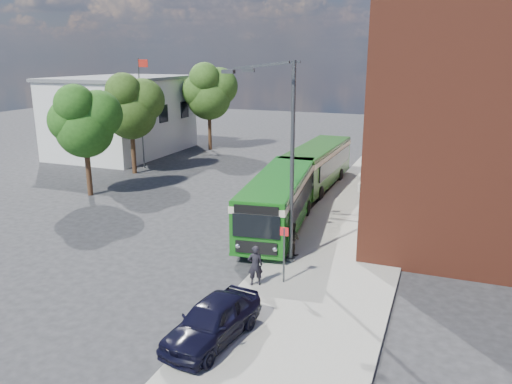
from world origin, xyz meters
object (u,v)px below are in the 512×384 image
at_px(street_lamp, 284,160).
at_px(bus_front, 279,197).
at_px(bus_rear, 317,163).
at_px(parked_car, 213,320).

height_order(street_lamp, bus_front, street_lamp).
bearing_deg(street_lamp, bus_rear, 98.28).
relative_size(street_lamp, bus_front, 0.82).
relative_size(bus_front, parked_car, 2.61).
bearing_deg(bus_rear, street_lamp, -81.72).
xyz_separation_m(street_lamp, parked_car, (-0.04, -7.20, -3.93)).
height_order(street_lamp, bus_rear, street_lamp).
bearing_deg(bus_rear, bus_front, -87.73).
xyz_separation_m(street_lamp, bus_rear, (-2.01, 13.82, -2.96)).
bearing_deg(street_lamp, bus_front, 110.74).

